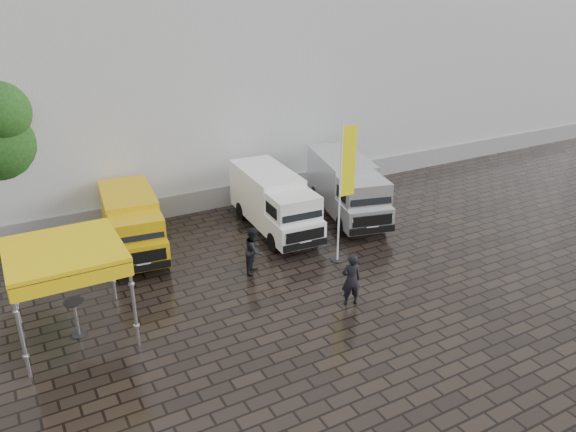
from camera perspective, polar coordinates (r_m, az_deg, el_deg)
name	(u,v)px	position (r m, az deg, el deg)	size (l,w,h in m)	color
ground	(350,267)	(21.39, 6.34, -5.17)	(120.00, 120.00, 0.00)	black
exhibition_hall	(227,53)	(34.14, -6.25, 16.14)	(44.00, 16.00, 12.00)	silver
hall_plinth	(294,183)	(28.32, 0.59, 3.35)	(44.00, 0.15, 1.00)	gray
van_yellow	(132,225)	(22.69, -15.53, -0.92)	(1.94, 5.05, 2.33)	#DCAC0B
van_white	(274,204)	(23.76, -1.39, 1.28)	(1.91, 5.74, 2.49)	white
van_silver	(347,189)	(25.39, 6.01, 2.75)	(2.00, 5.99, 2.60)	silver
canopy_tent	(64,254)	(17.36, -21.80, -3.62)	(3.19, 3.19, 2.96)	silver
flagpole	(344,184)	(20.67, 5.75, 3.25)	(0.88, 0.50, 5.49)	black
cocktail_table	(77,319)	(18.35, -20.68, -9.72)	(0.60, 0.60, 1.20)	black
wheelie_bin	(353,176)	(29.42, 6.64, 4.01)	(0.63, 0.63, 1.05)	black
person_front	(351,280)	(18.68, 6.43, -6.45)	(0.67, 0.44, 1.84)	black
person_tent	(254,250)	(20.56, -3.45, -3.50)	(0.86, 0.67, 1.78)	black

